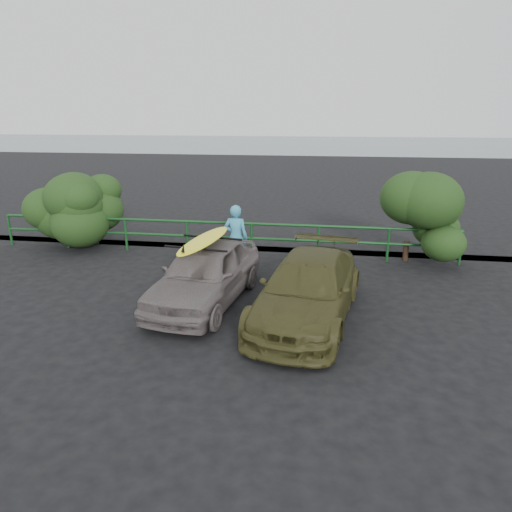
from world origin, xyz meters
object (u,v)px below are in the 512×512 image
(olive_vehicle, at_px, (308,289))
(surfboard, at_px, (204,240))
(sedan, at_px, (205,273))
(guardrail, at_px, (219,238))
(man, at_px, (236,238))

(olive_vehicle, height_order, surfboard, surfboard)
(sedan, bearing_deg, surfboard, 0.00)
(guardrail, relative_size, surfboard, 5.43)
(olive_vehicle, bearing_deg, man, 135.65)
(olive_vehicle, relative_size, surfboard, 1.74)
(guardrail, xyz_separation_m, man, (0.78, -1.31, 0.39))
(sedan, relative_size, surfboard, 1.58)
(surfboard, bearing_deg, guardrail, 106.35)
(olive_vehicle, xyz_separation_m, man, (-2.08, 2.87, 0.26))
(guardrail, height_order, olive_vehicle, olive_vehicle)
(man, height_order, surfboard, man)
(olive_vehicle, bearing_deg, surfboard, 177.01)
(sedan, xyz_separation_m, man, (0.25, 2.35, 0.22))
(olive_vehicle, relative_size, man, 2.47)
(olive_vehicle, distance_m, surfboard, 2.53)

